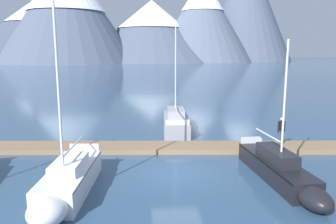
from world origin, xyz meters
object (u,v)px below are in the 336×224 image
object	(u,v)px
sailboat_mid_dock_port	(175,121)
sailboat_mid_dock_starboard	(280,170)
sailboat_second_berth	(67,181)
person_on_dock	(281,129)

from	to	relation	value
sailboat_mid_dock_port	sailboat_mid_dock_starboard	world-z (taller)	sailboat_mid_dock_port
sailboat_mid_dock_port	sailboat_second_berth	bearing A→B (deg)	-115.56
sailboat_second_berth	sailboat_mid_dock_starboard	size ratio (longest dim) A/B	1.25
sailboat_mid_dock_port	sailboat_mid_dock_starboard	bearing A→B (deg)	-70.74
sailboat_mid_dock_port	sailboat_mid_dock_starboard	xyz separation A→B (m)	(3.82, -10.93, -0.10)
sailboat_mid_dock_starboard	sailboat_second_berth	bearing A→B (deg)	-174.88
sailboat_mid_dock_port	sailboat_mid_dock_starboard	distance (m)	11.58
person_on_dock	sailboat_mid_dock_starboard	bearing A→B (deg)	-112.86
sailboat_mid_dock_port	sailboat_mid_dock_starboard	size ratio (longest dim) A/B	1.08
sailboat_mid_dock_starboard	sailboat_mid_dock_port	bearing A→B (deg)	109.26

